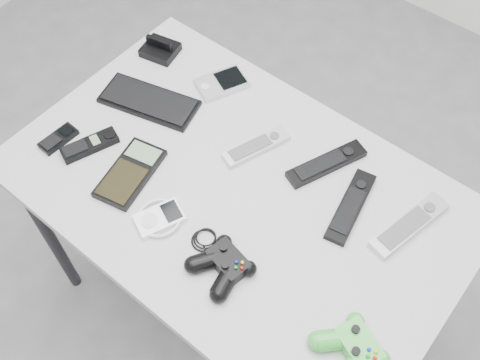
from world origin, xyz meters
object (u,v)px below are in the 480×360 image
Objects in this scene: remote_silver_b at (409,225)px; mp3_player at (159,218)px; remote_silver_a at (256,146)px; mobile_phone at (58,138)px; remote_black_b at (351,206)px; calculator at (130,173)px; desk at (237,202)px; cordless_handset at (90,145)px; remote_black_a at (327,163)px; controller_black at (223,264)px; controller_green at (353,348)px; pda_keyboard at (149,101)px; pda at (222,83)px.

mp3_player is at bearing -130.14° from remote_silver_b.
remote_silver_a is 1.80× the size of mobile_phone.
mp3_player reaches higher than mobile_phone.
remote_silver_b is (0.13, 0.04, 0.00)m from remote_black_b.
calculator is 0.14m from mp3_player.
desk is 11.03× the size of mobile_phone.
cordless_handset is at bearing 169.41° from calculator.
desk is 0.27m from remote_black_b.
remote_silver_a is 0.86× the size of remote_black_b.
remote_black_a is 0.97× the size of controller_black.
controller_green is (0.44, -0.27, 0.01)m from remote_silver_a.
mobile_phone is at bearing -125.40° from remote_black_a.
controller_green is (0.30, 0.02, 0.00)m from controller_black.
remote_silver_a is at bearing 171.24° from controller_green.
remote_silver_b is 0.32m from controller_green.
mp3_player is 0.50× the size of controller_black.
pda_keyboard is at bearing 110.62° from calculator.
mp3_player is (-0.04, -0.29, 0.00)m from remote_silver_a.
calculator is at bearing -159.67° from controller_green.
pda_keyboard is 0.31m from remote_silver_a.
mp3_player is 0.19m from controller_black.
cordless_handset reaches higher than pda.
pda_keyboard is 2.63× the size of mobile_phone.
mobile_phone is at bearing -135.83° from cordless_handset.
controller_black reaches higher than remote_silver_b.
remote_black_b is 0.63m from cordless_handset.
remote_black_b is 1.91× the size of mp3_player.
pda is 0.36m from remote_black_a.
cordless_handset is (-0.58, -0.25, 0.00)m from remote_black_b.
remote_silver_a is at bearing -161.39° from remote_silver_b.
remote_silver_b is 0.85m from mobile_phone.
remote_black_b is (0.57, 0.06, 0.00)m from pda_keyboard.
remote_black_b is (0.27, 0.00, 0.00)m from remote_silver_a.
remote_silver_a is 1.24× the size of cordless_handset.
remote_black_b is 0.96× the size of controller_black.
calculator is (-0.34, -0.31, -0.00)m from remote_black_a.
controller_green reaches higher than mp3_player.
remote_black_a reaches higher than desk.
pda is 0.52m from controller_black.
remote_silver_a is (-0.04, 0.12, 0.07)m from desk.
pda_keyboard is 1.19× the size of remote_silver_b.
pda reaches higher than desk.
pda_keyboard is 0.50m from controller_black.
pda_keyboard is 0.35m from mp3_player.
mobile_phone is (-0.42, -0.17, 0.07)m from desk.
controller_black is at bearing -58.63° from desk.
pda_keyboard is at bearing 170.04° from desk.
controller_green is at bearing 18.91° from cordless_handset.
controller_black is (0.19, -0.00, 0.01)m from mp3_player.
remote_silver_b is 2.00× the size of mp3_player.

